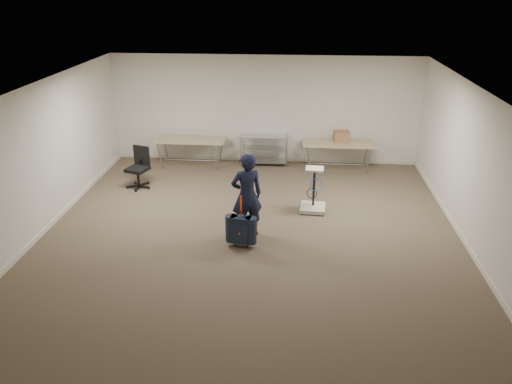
{
  "coord_description": "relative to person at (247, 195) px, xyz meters",
  "views": [
    {
      "loc": [
        0.79,
        -8.26,
        4.55
      ],
      "look_at": [
        0.1,
        0.3,
        0.87
      ],
      "focal_mm": 35.0,
      "sensor_mm": 36.0,
      "label": 1
    }
  ],
  "objects": [
    {
      "name": "folding_table_right",
      "position": [
        1.97,
        3.71,
        -0.15
      ],
      "size": [
        1.8,
        0.75,
        0.73
      ],
      "color": "tan",
      "rests_on": "ground"
    },
    {
      "name": "person",
      "position": [
        0.0,
        0.0,
        0.0
      ],
      "size": [
        0.7,
        0.59,
        1.65
      ],
      "primitive_type": "imported",
      "rotation": [
        0.0,
        0.0,
        3.52
      ],
      "color": "black",
      "rests_on": "ground"
    },
    {
      "name": "room_shell",
      "position": [
        0.07,
        1.14,
        -0.77
      ],
      "size": [
        8.0,
        9.0,
        9.0
      ],
      "color": "silver",
      "rests_on": "ground"
    },
    {
      "name": "ground",
      "position": [
        0.07,
        -0.24,
        -0.82
      ],
      "size": [
        9.0,
        9.0,
        0.0
      ],
      "primitive_type": "plane",
      "color": "#4B3E2D",
      "rests_on": "ground"
    },
    {
      "name": "office_chair",
      "position": [
        -2.76,
        2.17,
        -0.53
      ],
      "size": [
        0.59,
        0.59,
        0.97
      ],
      "color": "black",
      "rests_on": "ground"
    },
    {
      "name": "wire_shelf",
      "position": [
        0.07,
        3.96,
        -0.38
      ],
      "size": [
        1.22,
        0.47,
        0.8
      ],
      "color": "#B9BBC0",
      "rests_on": "ground"
    },
    {
      "name": "folding_table_left",
      "position": [
        -1.83,
        3.71,
        -0.15
      ],
      "size": [
        1.8,
        0.75,
        0.73
      ],
      "color": "tan",
      "rests_on": "ground"
    },
    {
      "name": "cardboard_box",
      "position": [
        2.04,
        3.79,
        0.05
      ],
      "size": [
        0.4,
        0.32,
        0.28
      ],
      "primitive_type": "cube",
      "rotation": [
        0.0,
        0.0,
        0.11
      ],
      "color": "#A47E4C",
      "rests_on": "folding_table_right"
    },
    {
      "name": "suitcase",
      "position": [
        -0.06,
        -0.49,
        -0.48
      ],
      "size": [
        0.4,
        0.27,
        1.02
      ],
      "color": "black",
      "rests_on": "ground"
    },
    {
      "name": "equipment_cart",
      "position": [
        1.29,
        1.18,
        -0.57
      ],
      "size": [
        0.56,
        0.56,
        0.96
      ],
      "color": "beige",
      "rests_on": "ground"
    }
  ]
}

